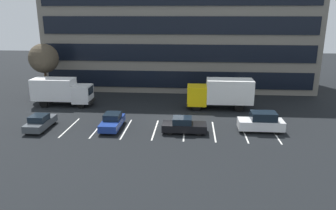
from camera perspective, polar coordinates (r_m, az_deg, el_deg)
The scene contains 10 objects.
ground_plane at distance 33.19m, azimuth 0.65°, elevation -2.80°, with size 120.00×120.00×0.00m, color black.
office_building at distance 49.35m, azimuth 2.11°, elevation 14.08°, with size 37.70×12.90×18.00m.
lot_markings at distance 30.56m, azimuth 0.29°, elevation -4.50°, with size 19.74×5.40×0.01m.
box_truck_yellow at distance 37.21m, azimuth 9.43°, elevation 2.24°, with size 7.57×2.51×3.51m.
box_truck_white at distance 40.21m, azimuth -18.51°, elevation 2.47°, with size 7.08×2.35×3.28m.
sedan_charcoal at distance 33.03m, azimuth -21.84°, elevation -2.87°, with size 1.68×4.01×1.43m.
sedan_navy at distance 31.29m, azimuth -9.90°, elevation -2.91°, with size 1.72×4.10×1.47m.
suv_white at distance 31.24m, azimuth 16.34°, elevation -2.94°, with size 4.19×1.77×1.89m.
sedan_black at distance 29.78m, azimuth 2.85°, elevation -3.67°, with size 4.12×1.73×1.48m.
bare_tree at distance 44.28m, azimuth -21.30°, elevation 7.75°, with size 3.75×3.75×7.03m.
Camera 1 is at (2.06, -31.32, 10.79)m, focal length 34.16 mm.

